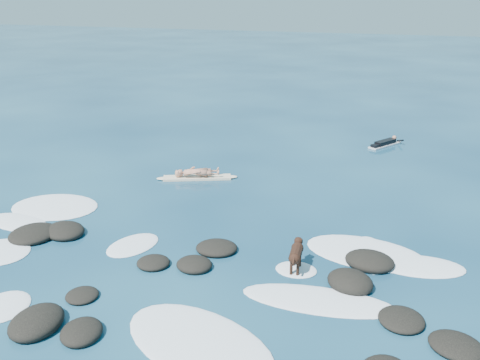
% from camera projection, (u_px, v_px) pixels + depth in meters
% --- Properties ---
extents(ground, '(160.00, 160.00, 0.00)m').
position_uv_depth(ground, '(196.00, 258.00, 14.67)').
color(ground, '#0A2642').
rests_on(ground, ground).
extents(reef_rocks, '(13.22, 6.67, 0.53)m').
position_uv_depth(reef_rocks, '(201.00, 281.00, 13.30)').
color(reef_rocks, black).
rests_on(reef_rocks, ground).
extents(breaking_foam, '(14.64, 8.13, 0.12)m').
position_uv_depth(breaking_foam, '(199.00, 261.00, 14.45)').
color(breaking_foam, white).
rests_on(breaking_foam, ground).
extents(standing_surfer_rig, '(3.00, 1.54, 1.79)m').
position_uv_depth(standing_surfer_rig, '(197.00, 162.00, 20.51)').
color(standing_surfer_rig, beige).
rests_on(standing_surfer_rig, ground).
extents(paddling_surfer_rig, '(1.52, 2.03, 0.38)m').
position_uv_depth(paddling_surfer_rig, '(386.00, 143.00, 25.05)').
color(paddling_surfer_rig, silver).
rests_on(paddling_surfer_rig, ground).
extents(dog, '(0.40, 1.27, 0.81)m').
position_uv_depth(dog, '(296.00, 252.00, 13.81)').
color(dog, black).
rests_on(dog, ground).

